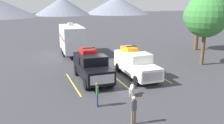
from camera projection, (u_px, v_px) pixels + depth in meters
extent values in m
plane|color=#38383D|center=(116.00, 79.00, 19.60)|extent=(240.00, 240.00, 0.00)
cube|color=black|center=(92.00, 70.00, 18.91)|extent=(2.24, 5.54, 0.98)
cube|color=black|center=(99.00, 70.00, 16.98)|extent=(2.05, 1.59, 0.08)
cube|color=black|center=(94.00, 61.00, 18.24)|extent=(2.01, 1.48, 0.79)
cube|color=slate|center=(96.00, 62.00, 17.71)|extent=(1.85, 0.27, 0.59)
cube|color=black|center=(88.00, 57.00, 20.08)|extent=(2.12, 2.58, 0.53)
cube|color=silver|center=(102.00, 79.00, 16.43)|extent=(1.78, 0.11, 0.68)
cylinder|color=black|center=(111.00, 81.00, 17.65)|extent=(0.30, 0.87, 0.87)
cylinder|color=black|center=(86.00, 84.00, 17.02)|extent=(0.30, 0.87, 0.87)
cylinder|color=black|center=(98.00, 68.00, 21.05)|extent=(0.30, 0.87, 0.87)
cylinder|color=black|center=(76.00, 70.00, 20.43)|extent=(0.30, 0.87, 0.87)
cube|color=red|center=(88.00, 51.00, 19.95)|extent=(1.19, 1.64, 0.45)
cylinder|color=black|center=(95.00, 52.00, 19.60)|extent=(0.19, 0.44, 0.44)
cylinder|color=black|center=(84.00, 53.00, 19.29)|extent=(0.19, 0.44, 0.44)
cylinder|color=black|center=(91.00, 50.00, 20.61)|extent=(0.19, 0.44, 0.44)
cylinder|color=black|center=(81.00, 51.00, 20.31)|extent=(0.19, 0.44, 0.44)
cube|color=black|center=(89.00, 48.00, 19.44)|extent=(1.05, 0.11, 0.08)
cube|color=white|center=(136.00, 67.00, 19.84)|extent=(2.07, 5.83, 0.94)
cube|color=white|center=(148.00, 68.00, 17.81)|extent=(1.89, 1.67, 0.08)
cube|color=white|center=(139.00, 59.00, 19.14)|extent=(1.85, 1.55, 0.83)
cube|color=slate|center=(143.00, 60.00, 18.58)|extent=(1.70, 0.28, 0.61)
cube|color=white|center=(129.00, 55.00, 21.07)|extent=(1.95, 2.71, 0.55)
cube|color=silver|center=(153.00, 77.00, 17.22)|extent=(1.64, 0.10, 0.66)
cylinder|color=black|center=(157.00, 78.00, 18.45)|extent=(0.30, 0.81, 0.81)
cylinder|color=black|center=(137.00, 81.00, 17.88)|extent=(0.30, 0.81, 0.81)
cylinder|color=black|center=(136.00, 66.00, 22.04)|extent=(0.30, 0.81, 0.81)
cylinder|color=black|center=(118.00, 67.00, 21.46)|extent=(0.30, 0.81, 0.81)
cube|color=orange|center=(129.00, 50.00, 20.95)|extent=(1.10, 1.73, 0.45)
cylinder|color=black|center=(136.00, 50.00, 20.56)|extent=(0.19, 0.44, 0.44)
cylinder|color=black|center=(127.00, 51.00, 20.27)|extent=(0.19, 0.44, 0.44)
cylinder|color=black|center=(131.00, 48.00, 21.62)|extent=(0.19, 0.44, 0.44)
cylinder|color=black|center=(122.00, 49.00, 21.34)|extent=(0.19, 0.44, 0.44)
cube|color=black|center=(131.00, 46.00, 20.42)|extent=(0.96, 0.10, 0.08)
cube|color=gold|center=(73.00, 84.00, 18.36)|extent=(0.12, 5.50, 0.01)
cube|color=gold|center=(116.00, 78.00, 19.65)|extent=(0.12, 5.50, 0.01)
cube|color=gold|center=(154.00, 74.00, 20.93)|extent=(0.12, 5.50, 0.01)
cube|color=silver|center=(72.00, 38.00, 27.91)|extent=(2.74, 6.24, 2.95)
cube|color=brown|center=(62.00, 38.00, 27.52)|extent=(0.37, 5.85, 0.24)
cube|color=silver|center=(70.00, 24.00, 28.34)|extent=(0.64, 0.73, 0.30)
cube|color=#333333|center=(77.00, 59.00, 24.96)|extent=(0.19, 1.20, 0.12)
cylinder|color=black|center=(82.00, 52.00, 27.96)|extent=(0.26, 0.77, 0.76)
cylinder|color=black|center=(64.00, 53.00, 27.32)|extent=(0.26, 0.77, 0.76)
cylinder|color=black|center=(80.00, 50.00, 29.31)|extent=(0.26, 0.77, 0.76)
cylinder|color=black|center=(63.00, 51.00, 28.67)|extent=(0.26, 0.77, 0.76)
cylinder|color=#726047|center=(132.00, 117.00, 12.23)|extent=(0.12, 0.12, 0.81)
cylinder|color=#726047|center=(135.00, 117.00, 12.28)|extent=(0.12, 0.12, 0.81)
cube|color=#4C4C51|center=(134.00, 105.00, 12.08)|extent=(0.25, 0.20, 0.57)
sphere|color=tan|center=(134.00, 98.00, 11.98)|extent=(0.22, 0.22, 0.22)
cylinder|color=#4C4C51|center=(131.00, 106.00, 12.05)|extent=(0.09, 0.09, 0.51)
cylinder|color=#4C4C51|center=(136.00, 105.00, 12.13)|extent=(0.09, 0.09, 0.51)
cylinder|color=navy|center=(97.00, 101.00, 14.27)|extent=(0.12, 0.12, 0.79)
cylinder|color=navy|center=(97.00, 100.00, 14.43)|extent=(0.12, 0.12, 0.79)
cube|color=#33723F|center=(97.00, 90.00, 14.18)|extent=(0.24, 0.28, 0.56)
sphere|color=brown|center=(97.00, 84.00, 14.08)|extent=(0.21, 0.21, 0.21)
cylinder|color=#33723F|center=(97.00, 91.00, 14.06)|extent=(0.09, 0.09, 0.50)
cylinder|color=#33723F|center=(97.00, 90.00, 14.31)|extent=(0.09, 0.09, 0.50)
cube|color=beige|center=(131.00, 90.00, 15.94)|extent=(0.57, 0.65, 0.29)
sphere|color=beige|center=(132.00, 86.00, 16.24)|extent=(0.32, 0.32, 0.32)
cylinder|color=beige|center=(130.00, 91.00, 15.60)|extent=(0.13, 0.15, 0.20)
cylinder|color=beige|center=(131.00, 92.00, 16.25)|extent=(0.06, 0.06, 0.30)
cylinder|color=beige|center=(133.00, 93.00, 16.20)|extent=(0.06, 0.06, 0.30)
cylinder|color=beige|center=(130.00, 95.00, 15.83)|extent=(0.06, 0.06, 0.30)
cylinder|color=beige|center=(132.00, 95.00, 15.79)|extent=(0.06, 0.06, 0.30)
cylinder|color=brown|center=(203.00, 46.00, 23.47)|extent=(0.38, 0.38, 3.89)
sphere|color=#387F38|center=(206.00, 16.00, 22.71)|extent=(4.19, 4.19, 4.19)
sphere|color=#387F38|center=(207.00, 1.00, 22.53)|extent=(2.93, 2.93, 2.93)
cylinder|color=brown|center=(196.00, 37.00, 30.89)|extent=(0.55, 0.55, 3.47)
sphere|color=#387F38|center=(198.00, 16.00, 30.21)|extent=(3.90, 3.90, 3.90)
sphere|color=#387F38|center=(199.00, 5.00, 30.16)|extent=(2.73, 2.73, 2.73)
cone|color=slate|center=(62.00, 6.00, 109.77)|extent=(26.40, 26.40, 8.22)
cone|color=slate|center=(117.00, 5.00, 118.83)|extent=(32.78, 32.78, 8.89)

